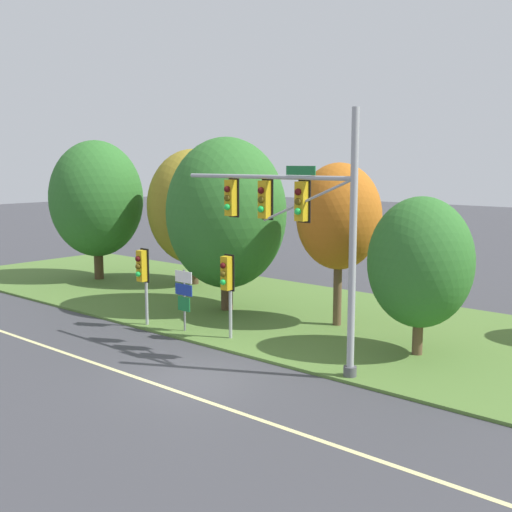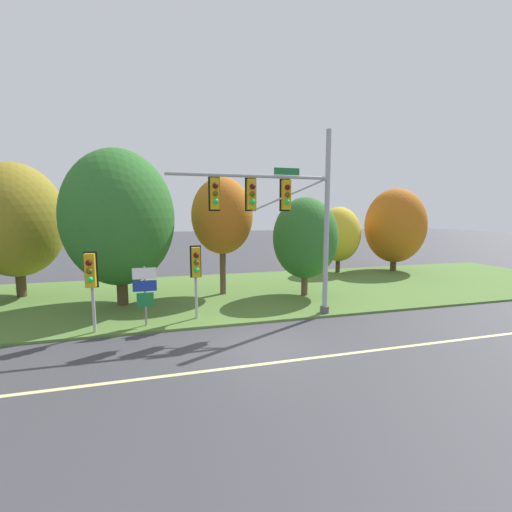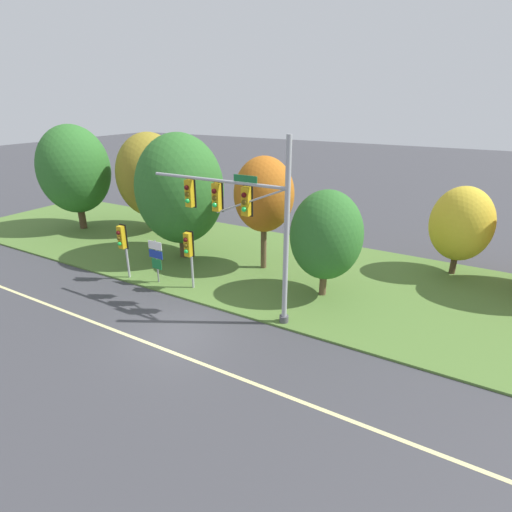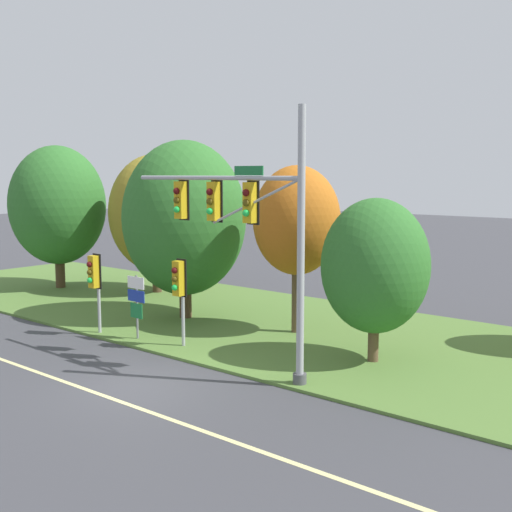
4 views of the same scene
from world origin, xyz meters
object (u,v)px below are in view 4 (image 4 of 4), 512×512
(pedestrian_signal_near_kerb, at_px, (179,284))
(tree_mid_verge, at_px, (297,221))
(tree_tall_centre, at_px, (375,266))
(route_sign_post, at_px, (136,299))
(pedestrian_signal_further_along, at_px, (95,276))
(tree_nearest_road, at_px, (58,205))
(tree_left_of_mast, at_px, (156,213))
(tree_behind_signpost, at_px, (184,218))
(traffic_signal_mast, at_px, (246,220))

(pedestrian_signal_near_kerb, relative_size, tree_mid_verge, 0.49)
(tree_mid_verge, bearing_deg, tree_tall_centre, -19.73)
(route_sign_post, bearing_deg, pedestrian_signal_near_kerb, 6.79)
(pedestrian_signal_further_along, distance_m, tree_tall_centre, 10.61)
(tree_tall_centre, bearing_deg, pedestrian_signal_near_kerb, -155.33)
(tree_nearest_road, xyz_separation_m, tree_tall_centre, (19.77, -1.38, -1.28))
(tree_nearest_road, bearing_deg, tree_left_of_mast, 25.77)
(pedestrian_signal_further_along, distance_m, tree_left_of_mast, 8.95)
(pedestrian_signal_near_kerb, distance_m, tree_behind_signpost, 5.11)
(route_sign_post, relative_size, tree_nearest_road, 0.31)
(tree_nearest_road, distance_m, tree_tall_centre, 19.85)
(pedestrian_signal_further_along, bearing_deg, tree_nearest_road, 153.38)
(pedestrian_signal_further_along, bearing_deg, tree_mid_verge, 41.30)
(traffic_signal_mast, xyz_separation_m, pedestrian_signal_near_kerb, (-3.59, 0.57, -2.40))
(tree_nearest_road, distance_m, tree_mid_verge, 15.55)
(tree_mid_verge, relative_size, tree_tall_centre, 1.20)
(tree_nearest_road, bearing_deg, tree_behind_signpost, -4.20)
(traffic_signal_mast, relative_size, pedestrian_signal_near_kerb, 2.56)
(pedestrian_signal_near_kerb, xyz_separation_m, tree_behind_signpost, (-3.25, 3.42, 1.96))
(route_sign_post, relative_size, tree_left_of_mast, 0.34)
(route_sign_post, bearing_deg, pedestrian_signal_further_along, -165.11)
(traffic_signal_mast, relative_size, pedestrian_signal_further_along, 2.61)
(pedestrian_signal_further_along, height_order, tree_mid_verge, tree_mid_verge)
(pedestrian_signal_further_along, relative_size, tree_tall_centre, 0.58)
(pedestrian_signal_further_along, relative_size, tree_nearest_road, 0.40)
(tree_tall_centre, bearing_deg, tree_mid_verge, 160.27)
(pedestrian_signal_further_along, xyz_separation_m, tree_tall_centre, (9.97, 3.53, 0.91))
(pedestrian_signal_near_kerb, xyz_separation_m, tree_left_of_mast, (-8.64, 6.60, 1.81))
(traffic_signal_mast, xyz_separation_m, tree_left_of_mast, (-12.23, 7.18, -0.59))
(tree_nearest_road, xyz_separation_m, tree_left_of_mast, (5.01, 2.42, -0.33))
(traffic_signal_mast, xyz_separation_m, tree_mid_verge, (-1.70, 4.89, -0.37))
(traffic_signal_mast, height_order, tree_mid_verge, traffic_signal_mast)
(route_sign_post, relative_size, tree_mid_verge, 0.37)
(tree_behind_signpost, bearing_deg, pedestrian_signal_further_along, -98.33)
(traffic_signal_mast, xyz_separation_m, tree_nearest_road, (-17.24, 4.76, -0.26))
(route_sign_post, bearing_deg, tree_mid_verge, 49.32)
(pedestrian_signal_near_kerb, distance_m, pedestrian_signal_further_along, 3.93)
(tree_behind_signpost, relative_size, tree_mid_verge, 1.17)
(traffic_signal_mast, relative_size, tree_behind_signpost, 1.07)
(tree_left_of_mast, bearing_deg, traffic_signal_mast, -30.40)
(tree_behind_signpost, height_order, tree_tall_centre, tree_behind_signpost)
(tree_left_of_mast, bearing_deg, tree_tall_centre, -14.43)
(tree_mid_verge, distance_m, tree_tall_centre, 4.63)
(traffic_signal_mast, relative_size, tree_tall_centre, 1.50)
(traffic_signal_mast, bearing_deg, tree_behind_signpost, 149.71)
(tree_behind_signpost, xyz_separation_m, tree_mid_verge, (5.14, 0.90, 0.08))
(tree_nearest_road, bearing_deg, pedestrian_signal_near_kerb, -17.03)
(route_sign_post, distance_m, tree_left_of_mast, 9.86)
(tree_nearest_road, relative_size, tree_mid_verge, 1.18)
(tree_left_of_mast, height_order, tree_mid_verge, tree_left_of_mast)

